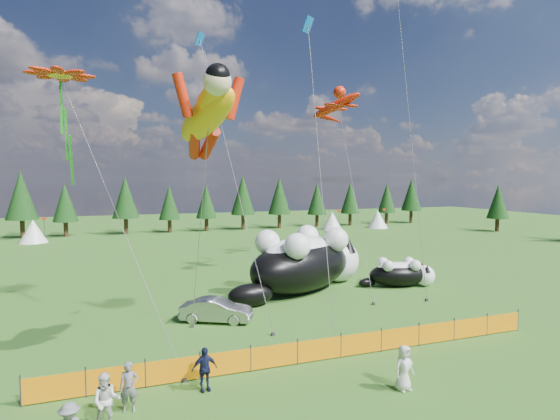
{
  "coord_description": "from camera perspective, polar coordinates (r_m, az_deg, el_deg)",
  "views": [
    {
      "loc": [
        -7.59,
        -19.25,
        7.62
      ],
      "look_at": [
        0.74,
        4.0,
        5.9
      ],
      "focal_mm": 28.0,
      "sensor_mm": 36.0,
      "label": 1
    }
  ],
  "objects": [
    {
      "name": "ground",
      "position": [
        22.05,
        1.76,
        -16.23
      ],
      "size": [
        160.0,
        160.0,
        0.0
      ],
      "primitive_type": "plane",
      "color": "#113C0A",
      "rests_on": "ground"
    },
    {
      "name": "safety_fence",
      "position": [
        19.29,
        5.18,
        -17.68
      ],
      "size": [
        22.06,
        0.06,
        1.1
      ],
      "color": "#262626",
      "rests_on": "ground"
    },
    {
      "name": "tree_line",
      "position": [
        64.79,
        -12.96,
        0.69
      ],
      "size": [
        90.0,
        4.0,
        8.0
      ],
      "primitive_type": null,
      "color": "black",
      "rests_on": "ground"
    },
    {
      "name": "festival_tents",
      "position": [
        62.4,
        -2.29,
        -1.73
      ],
      "size": [
        50.0,
        3.2,
        2.8
      ],
      "primitive_type": null,
      "color": "white",
      "rests_on": "ground"
    },
    {
      "name": "cat_large",
      "position": [
        30.2,
        3.48,
        -6.64
      ],
      "size": [
        11.09,
        7.85,
        4.32
      ],
      "rotation": [
        0.0,
        0.0,
        0.48
      ],
      "color": "black",
      "rests_on": "ground"
    },
    {
      "name": "cat_small",
      "position": [
        32.6,
        15.55,
        -7.95
      ],
      "size": [
        5.49,
        2.96,
        2.02
      ],
      "rotation": [
        0.0,
        0.0,
        -0.26
      ],
      "color": "black",
      "rests_on": "ground"
    },
    {
      "name": "car",
      "position": [
        24.25,
        -8.31,
        -12.81
      ],
      "size": [
        4.01,
        2.89,
        1.26
      ],
      "primitive_type": "imported",
      "rotation": [
        0.0,
        0.0,
        1.11
      ],
      "color": "#A3A3A7",
      "rests_on": "ground"
    },
    {
      "name": "spectator_a",
      "position": [
        16.22,
        -19.13,
        -20.99
      ],
      "size": [
        0.66,
        0.48,
        1.66
      ],
      "primitive_type": "imported",
      "rotation": [
        0.0,
        0.0,
        -0.14
      ],
      "color": "slate",
      "rests_on": "ground"
    },
    {
      "name": "spectator_b",
      "position": [
        15.45,
        -21.74,
        -22.19
      ],
      "size": [
        0.89,
        0.57,
        1.75
      ],
      "primitive_type": "imported",
      "rotation": [
        0.0,
        0.0,
        -0.08
      ],
      "color": "silver",
      "rests_on": "ground"
    },
    {
      "name": "spectator_c",
      "position": [
        16.96,
        -9.85,
        -19.79
      ],
      "size": [
        1.0,
        0.61,
        1.6
      ],
      "primitive_type": "imported",
      "rotation": [
        0.0,
        0.0,
        0.14
      ],
      "color": "#131835",
      "rests_on": "ground"
    },
    {
      "name": "spectator_e",
      "position": [
        17.35,
        15.89,
        -19.22
      ],
      "size": [
        0.87,
        0.64,
        1.65
      ],
      "primitive_type": "imported",
      "rotation": [
        0.0,
        0.0,
        0.15
      ],
      "color": "silver",
      "rests_on": "ground"
    },
    {
      "name": "superhero_kite",
      "position": [
        18.82,
        -9.55,
        12.03
      ],
      "size": [
        5.42,
        6.83,
        12.59
      ],
      "color": "#FFA60D",
      "rests_on": "ground"
    },
    {
      "name": "gecko_kite",
      "position": [
        36.67,
        7.34,
        13.38
      ],
      "size": [
        6.33,
        13.18,
        16.7
      ],
      "color": "red",
      "rests_on": "ground"
    },
    {
      "name": "flower_kite",
      "position": [
        23.11,
        -26.74,
        15.11
      ],
      "size": [
        6.33,
        7.99,
        14.52
      ],
      "color": "red",
      "rests_on": "ground"
    },
    {
      "name": "diamond_kite_a",
      "position": [
        26.75,
        -10.02,
        19.63
      ],
      "size": [
        2.94,
        6.41,
        16.91
      ],
      "color": "#0C5AB5",
      "rests_on": "ground"
    },
    {
      "name": "diamond_kite_c",
      "position": [
        22.09,
        3.82,
        21.34
      ],
      "size": [
        0.97,
        3.59,
        15.71
      ],
      "color": "#0C5AB5",
      "rests_on": "ground"
    }
  ]
}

